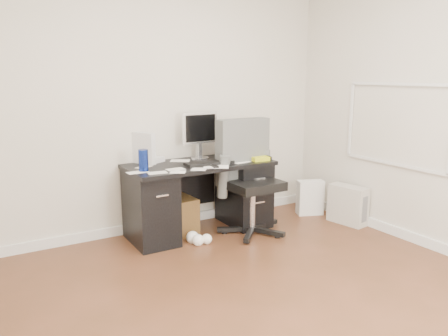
# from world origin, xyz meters

# --- Properties ---
(ground) EXTENTS (4.00, 4.00, 0.00)m
(ground) POSITION_xyz_m (0.00, 0.00, 0.00)
(ground) COLOR #492C17
(ground) RESTS_ON ground
(room_shell) EXTENTS (4.02, 4.02, 2.71)m
(room_shell) POSITION_xyz_m (0.03, 0.03, 1.66)
(room_shell) COLOR beige
(room_shell) RESTS_ON ground
(desk) EXTENTS (1.50, 0.70, 0.75)m
(desk) POSITION_xyz_m (0.30, 1.65, 0.40)
(desk) COLOR black
(desk) RESTS_ON ground
(loose_papers) EXTENTS (1.10, 0.60, 0.00)m
(loose_papers) POSITION_xyz_m (0.10, 1.60, 0.75)
(loose_papers) COLOR white
(loose_papers) RESTS_ON desk
(lcd_monitor) EXTENTS (0.42, 0.25, 0.51)m
(lcd_monitor) POSITION_xyz_m (0.39, 1.82, 1.01)
(lcd_monitor) COLOR silver
(lcd_monitor) RESTS_ON desk
(keyboard) EXTENTS (0.50, 0.19, 0.03)m
(keyboard) POSITION_xyz_m (0.35, 1.53, 0.76)
(keyboard) COLOR black
(keyboard) RESTS_ON desk
(computer_mouse) EXTENTS (0.08, 0.08, 0.06)m
(computer_mouse) POSITION_xyz_m (0.74, 1.54, 0.78)
(computer_mouse) COLOR silver
(computer_mouse) RESTS_ON desk
(travel_mug) EXTENTS (0.12, 0.12, 0.21)m
(travel_mug) POSITION_xyz_m (-0.34, 1.56, 0.85)
(travel_mug) COLOR navy
(travel_mug) RESTS_ON desk
(white_binder) EXTENTS (0.24, 0.31, 0.32)m
(white_binder) POSITION_xyz_m (-0.21, 1.90, 0.91)
(white_binder) COLOR silver
(white_binder) RESTS_ON desk
(magazine_file) EXTENTS (0.13, 0.24, 0.27)m
(magazine_file) POSITION_xyz_m (0.86, 1.82, 0.89)
(magazine_file) COLOR #A0724D
(magazine_file) RESTS_ON desk
(pen_cup) EXTENTS (0.13, 0.13, 0.28)m
(pen_cup) POSITION_xyz_m (0.75, 1.78, 0.89)
(pen_cup) COLOR #583519
(pen_cup) RESTS_ON desk
(yellow_book) EXTENTS (0.22, 0.27, 0.04)m
(yellow_book) POSITION_xyz_m (0.92, 1.49, 0.77)
(yellow_book) COLOR #CED417
(yellow_book) RESTS_ON desk
(paper_remote) EXTENTS (0.31, 0.30, 0.02)m
(paper_remote) POSITION_xyz_m (0.35, 1.39, 0.76)
(paper_remote) COLOR white
(paper_remote) RESTS_ON desk
(office_chair) EXTENTS (0.68, 0.68, 1.19)m
(office_chair) POSITION_xyz_m (0.76, 1.34, 0.60)
(office_chair) COLOR #4D4F4D
(office_chair) RESTS_ON ground
(pc_tower) EXTENTS (0.26, 0.45, 0.43)m
(pc_tower) POSITION_xyz_m (1.85, 1.05, 0.21)
(pc_tower) COLOR #B9B3A7
(pc_tower) RESTS_ON ground
(shopping_bag) EXTENTS (0.36, 0.31, 0.41)m
(shopping_bag) POSITION_xyz_m (1.71, 1.51, 0.21)
(shopping_bag) COLOR white
(shopping_bag) RESTS_ON ground
(wicker_basket) EXTENTS (0.41, 0.41, 0.38)m
(wicker_basket) POSITION_xyz_m (0.05, 1.73, 0.19)
(wicker_basket) COLOR #462915
(wicker_basket) RESTS_ON ground
(desk_printer) EXTENTS (0.34, 0.30, 0.19)m
(desk_printer) POSITION_xyz_m (-0.11, 1.81, 0.09)
(desk_printer) COLOR slate
(desk_printer) RESTS_ON ground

